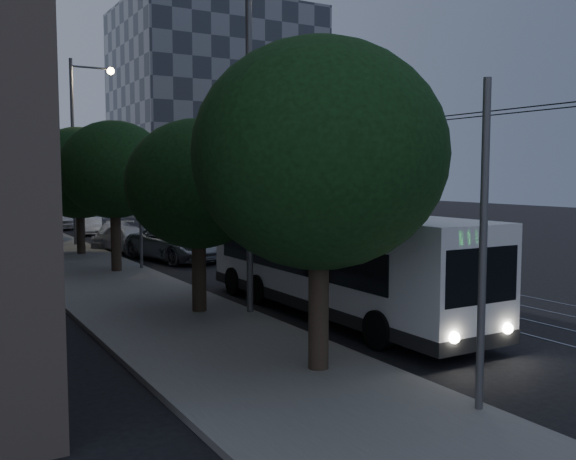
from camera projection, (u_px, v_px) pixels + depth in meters
The scene contains 19 objects.
ground at pixel (373, 297), 22.78m from camera, with size 120.00×120.00×0.00m, color black.
sidewalk at pixel (50, 250), 36.29m from camera, with size 5.00×90.00×0.15m, color slate.
tram_rails at pixel (213, 241), 41.28m from camera, with size 4.52×90.00×0.02m.
overhead_wires at pixel (94, 189), 37.25m from camera, with size 2.23×90.00×6.00m.
building_distant_right at pixel (215, 111), 78.15m from camera, with size 22.00×18.00×24.00m, color #373C46.
trolleybus at pixel (330, 260), 19.80m from camera, with size 2.74×12.44×5.63m.
pickup_silver at pixel (176, 244), 32.23m from camera, with size 2.83×6.13×1.70m, color gray.
car_white_a at pixel (127, 238), 35.65m from camera, with size 1.83×4.54×1.55m, color silver.
car_white_b at pixel (114, 235), 38.34m from camera, with size 2.03×5.00×1.45m, color silver.
car_white_c at pixel (93, 226), 45.97m from camera, with size 1.28×3.68×1.21m, color white.
car_white_d at pixel (60, 219), 50.81m from camera, with size 1.87×4.65×1.59m, color silver.
tree_0 at pixel (319, 155), 13.49m from camera, with size 5.41×5.41×7.19m.
tree_1 at pixel (198, 184), 19.39m from camera, with size 4.37×4.37×6.02m.
tree_2 at pixel (114, 170), 27.53m from camera, with size 4.66×4.66×6.64m.
tree_3 at pixel (79, 173), 33.54m from camera, with size 5.31×5.31×6.80m.
tree_4 at pixel (49, 179), 39.77m from camera, with size 4.32×4.32×6.02m.
tree_5 at pixel (25, 178), 50.41m from camera, with size 4.40×4.40×6.03m.
streetlamp_near at pixel (262, 102), 19.27m from camera, with size 2.61×0.44×10.90m.
streetlamp_far at pixel (80, 136), 37.99m from camera, with size 2.65×0.44×11.09m.
Camera 1 is at (-13.86, -17.97, 4.34)m, focal length 40.00 mm.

